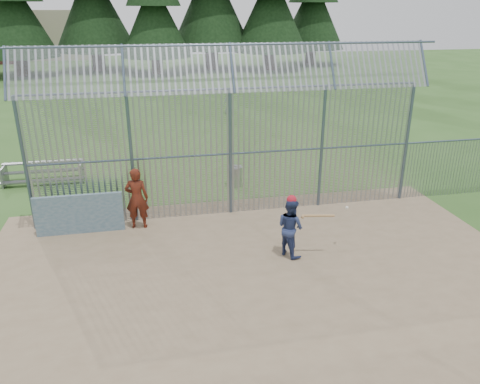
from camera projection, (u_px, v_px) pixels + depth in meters
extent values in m
plane|color=#2D511E|center=(255.00, 267.00, 12.07)|extent=(120.00, 120.00, 0.00)
cube|color=#756047|center=(260.00, 276.00, 11.61)|extent=(14.00, 10.00, 0.02)
cube|color=#38566B|center=(80.00, 214.00, 13.64)|extent=(2.50, 0.12, 1.20)
imported|color=navy|center=(290.00, 227.00, 12.35)|extent=(0.90, 0.97, 1.61)
imported|color=maroon|center=(137.00, 198.00, 13.88)|extent=(0.73, 0.53, 1.88)
imported|color=gray|center=(229.00, 102.00, 29.29)|extent=(0.83, 0.67, 1.47)
sphere|color=#AF1727|center=(292.00, 200.00, 12.06)|extent=(0.26, 0.26, 0.26)
cylinder|color=#AA7F4C|center=(318.00, 216.00, 12.22)|extent=(0.85, 0.23, 0.07)
sphere|color=#AA7F4C|center=(303.00, 217.00, 12.14)|extent=(0.09, 0.09, 0.09)
sphere|color=white|center=(347.00, 208.00, 12.59)|extent=(0.09, 0.09, 0.09)
cylinder|color=gray|center=(235.00, 177.00, 17.46)|extent=(0.52, 0.52, 0.70)
cylinder|color=#9EA0A5|center=(235.00, 167.00, 17.33)|extent=(0.56, 0.56, 0.05)
sphere|color=#9EA0A5|center=(235.00, 166.00, 17.31)|extent=(0.10, 0.10, 0.10)
cube|color=slate|center=(43.00, 180.00, 17.51)|extent=(3.00, 0.25, 0.05)
cube|color=slate|center=(43.00, 171.00, 17.74)|extent=(3.00, 0.25, 0.05)
cube|color=slate|center=(44.00, 162.00, 17.97)|extent=(3.00, 0.25, 0.05)
cube|color=slate|center=(4.00, 176.00, 17.52)|extent=(0.06, 0.90, 0.70)
cube|color=gray|center=(82.00, 171.00, 18.04)|extent=(0.06, 0.90, 0.70)
cylinder|color=#47566B|center=(25.00, 166.00, 13.42)|extent=(0.10, 0.10, 4.00)
cylinder|color=#47566B|center=(132.00, 160.00, 13.97)|extent=(0.10, 0.10, 4.00)
cylinder|color=#47566B|center=(230.00, 154.00, 14.53)|extent=(0.10, 0.10, 4.00)
cylinder|color=#47566B|center=(322.00, 148.00, 15.08)|extent=(0.10, 0.10, 4.00)
cylinder|color=#47566B|center=(407.00, 143.00, 15.64)|extent=(0.10, 0.10, 4.00)
cylinder|color=#47566B|center=(230.00, 89.00, 13.79)|extent=(12.00, 0.07, 0.07)
cylinder|color=#47566B|center=(230.00, 154.00, 14.53)|extent=(12.00, 0.06, 0.06)
cube|color=gray|center=(230.00, 154.00, 14.53)|extent=(12.00, 0.02, 4.00)
cube|color=gray|center=(232.00, 68.00, 13.21)|extent=(12.00, 0.77, 1.31)
cylinder|color=#47566B|center=(403.00, 172.00, 16.01)|extent=(0.08, 0.08, 2.00)
cylinder|color=#332319|center=(21.00, 60.00, 45.38)|extent=(1.19, 1.19, 3.06)
cylinder|color=#332319|center=(98.00, 54.00, 49.35)|extent=(1.33, 1.33, 3.42)
cylinder|color=#332319|center=(157.00, 59.00, 46.91)|extent=(1.12, 1.12, 2.88)
cylinder|color=#332319|center=(212.00, 52.00, 50.63)|extent=(1.40, 1.40, 3.60)
cylinder|color=#332319|center=(270.00, 54.00, 49.98)|extent=(1.26, 1.26, 3.24)
cylinder|color=#332319|center=(311.00, 51.00, 54.77)|extent=(1.19, 1.19, 3.06)
cube|color=#B2A58C|center=(66.00, 34.00, 61.62)|extent=(8.00, 7.00, 6.00)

